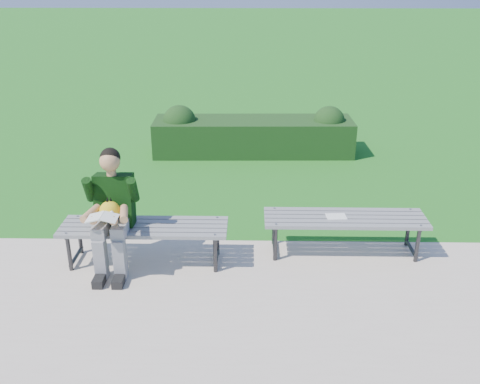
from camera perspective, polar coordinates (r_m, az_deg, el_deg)
name	(u,v)px	position (r m, az deg, el deg)	size (l,w,h in m)	color
ground	(200,242)	(6.45, -4.28, -5.30)	(80.00, 80.00, 0.00)	#217F1A
walkway	(183,333)	(4.98, -6.13, -14.72)	(30.00, 3.50, 0.02)	#B4A894
hedge	(252,134)	(9.41, 1.33, 6.20)	(3.46, 0.94, 0.86)	#144311
bench_left	(144,230)	(5.88, -10.19, -4.00)	(1.80, 0.50, 0.46)	slate
bench_right	(345,221)	(6.10, 11.11, -3.07)	(1.80, 0.50, 0.46)	slate
seated_boy	(112,208)	(5.74, -13.50, -1.68)	(0.56, 0.76, 1.31)	slate
paper_sheet	(336,216)	(6.06, 10.22, -2.58)	(0.23, 0.17, 0.01)	white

